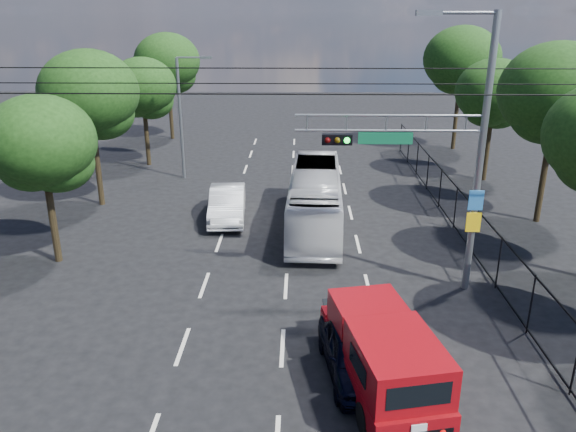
{
  "coord_description": "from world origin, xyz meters",
  "views": [
    {
      "loc": [
        0.5,
        -10.36,
        9.46
      ],
      "look_at": [
        0.08,
        7.8,
        2.8
      ],
      "focal_mm": 35.0,
      "sensor_mm": 36.0,
      "label": 1
    }
  ],
  "objects_px": {
    "red_pickup": "(382,351)",
    "navy_hatchback": "(354,353)",
    "signal_mast": "(445,146)",
    "white_bus": "(315,199)",
    "white_van": "(227,204)"
  },
  "relations": [
    {
      "from": "signal_mast",
      "to": "navy_hatchback",
      "type": "distance_m",
      "value": 7.67
    },
    {
      "from": "signal_mast",
      "to": "navy_hatchback",
      "type": "height_order",
      "value": "signal_mast"
    },
    {
      "from": "white_bus",
      "to": "navy_hatchback",
      "type": "bearing_deg",
      "value": -83.82
    },
    {
      "from": "red_pickup",
      "to": "white_van",
      "type": "height_order",
      "value": "red_pickup"
    },
    {
      "from": "red_pickup",
      "to": "white_bus",
      "type": "bearing_deg",
      "value": 97.07
    },
    {
      "from": "red_pickup",
      "to": "white_van",
      "type": "relative_size",
      "value": 1.23
    },
    {
      "from": "navy_hatchback",
      "to": "white_bus",
      "type": "bearing_deg",
      "value": 86.19
    },
    {
      "from": "red_pickup",
      "to": "white_van",
      "type": "xyz_separation_m",
      "value": [
        -5.66,
        12.77,
        -0.32
      ]
    },
    {
      "from": "red_pickup",
      "to": "navy_hatchback",
      "type": "distance_m",
      "value": 0.97
    },
    {
      "from": "navy_hatchback",
      "to": "white_bus",
      "type": "distance_m",
      "value": 11.4
    },
    {
      "from": "signal_mast",
      "to": "navy_hatchback",
      "type": "bearing_deg",
      "value": -122.29
    },
    {
      "from": "red_pickup",
      "to": "white_bus",
      "type": "xyz_separation_m",
      "value": [
        -1.48,
        11.91,
        0.25
      ]
    },
    {
      "from": "signal_mast",
      "to": "white_bus",
      "type": "height_order",
      "value": "signal_mast"
    },
    {
      "from": "navy_hatchback",
      "to": "white_van",
      "type": "height_order",
      "value": "white_van"
    },
    {
      "from": "navy_hatchback",
      "to": "white_van",
      "type": "xyz_separation_m",
      "value": [
        -5.0,
        12.21,
        0.11
      ]
    }
  ]
}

